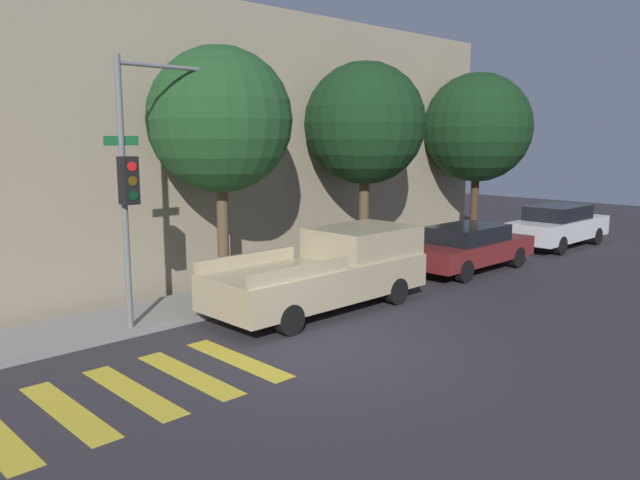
{
  "coord_description": "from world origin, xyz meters",
  "views": [
    {
      "loc": [
        -7.59,
        -7.7,
        3.85
      ],
      "look_at": [
        1.92,
        2.1,
        1.6
      ],
      "focal_mm": 35.0,
      "sensor_mm": 36.0,
      "label": 1
    }
  ],
  "objects_px": {
    "tree_midblock": "(365,124)",
    "pickup_truck": "(330,270)",
    "sedan_middle": "(558,225)",
    "traffic_light_pole": "(149,155)",
    "sedan_near_corner": "(468,247)",
    "tree_near_corner": "(220,121)",
    "tree_far_end": "(477,128)"
  },
  "relations": [
    {
      "from": "traffic_light_pole",
      "to": "sedan_middle",
      "type": "xyz_separation_m",
      "value": [
        15.17,
        -1.27,
        -2.73
      ]
    },
    {
      "from": "tree_midblock",
      "to": "tree_far_end",
      "type": "relative_size",
      "value": 0.98
    },
    {
      "from": "tree_near_corner",
      "to": "sedan_middle",
      "type": "bearing_deg",
      "value": -9.2
    },
    {
      "from": "pickup_truck",
      "to": "sedan_middle",
      "type": "distance_m",
      "value": 11.46
    },
    {
      "from": "tree_midblock",
      "to": "pickup_truck",
      "type": "bearing_deg",
      "value": -148.95
    },
    {
      "from": "traffic_light_pole",
      "to": "sedan_middle",
      "type": "distance_m",
      "value": 15.47
    },
    {
      "from": "tree_far_end",
      "to": "sedan_middle",
      "type": "bearing_deg",
      "value": -43.84
    },
    {
      "from": "traffic_light_pole",
      "to": "tree_far_end",
      "type": "relative_size",
      "value": 0.89
    },
    {
      "from": "tree_midblock",
      "to": "tree_near_corner",
      "type": "bearing_deg",
      "value": 180.0
    },
    {
      "from": "tree_midblock",
      "to": "sedan_near_corner",
      "type": "bearing_deg",
      "value": -43.06
    },
    {
      "from": "traffic_light_pole",
      "to": "sedan_near_corner",
      "type": "relative_size",
      "value": 1.18
    },
    {
      "from": "pickup_truck",
      "to": "tree_far_end",
      "type": "relative_size",
      "value": 0.88
    },
    {
      "from": "traffic_light_pole",
      "to": "tree_far_end",
      "type": "bearing_deg",
      "value": 3.61
    },
    {
      "from": "pickup_truck",
      "to": "sedan_near_corner",
      "type": "distance_m",
      "value": 5.71
    },
    {
      "from": "tree_far_end",
      "to": "tree_midblock",
      "type": "bearing_deg",
      "value": -180.0
    },
    {
      "from": "traffic_light_pole",
      "to": "tree_far_end",
      "type": "distance_m",
      "value": 13.04
    },
    {
      "from": "pickup_truck",
      "to": "sedan_middle",
      "type": "height_order",
      "value": "pickup_truck"
    },
    {
      "from": "traffic_light_pole",
      "to": "sedan_near_corner",
      "type": "height_order",
      "value": "traffic_light_pole"
    },
    {
      "from": "sedan_middle",
      "to": "tree_far_end",
      "type": "height_order",
      "value": "tree_far_end"
    },
    {
      "from": "sedan_middle",
      "to": "tree_near_corner",
      "type": "height_order",
      "value": "tree_near_corner"
    },
    {
      "from": "tree_midblock",
      "to": "traffic_light_pole",
      "type": "bearing_deg",
      "value": -173.49
    },
    {
      "from": "sedan_near_corner",
      "to": "tree_near_corner",
      "type": "relative_size",
      "value": 0.77
    },
    {
      "from": "tree_near_corner",
      "to": "tree_midblock",
      "type": "bearing_deg",
      "value": 0.0
    },
    {
      "from": "pickup_truck",
      "to": "sedan_near_corner",
      "type": "xyz_separation_m",
      "value": [
        5.71,
        -0.0,
        -0.16
      ]
    },
    {
      "from": "sedan_middle",
      "to": "tree_far_end",
      "type": "relative_size",
      "value": 0.77
    },
    {
      "from": "pickup_truck",
      "to": "sedan_middle",
      "type": "relative_size",
      "value": 1.15
    },
    {
      "from": "traffic_light_pole",
      "to": "pickup_truck",
      "type": "bearing_deg",
      "value": -18.91
    },
    {
      "from": "tree_near_corner",
      "to": "tree_midblock",
      "type": "xyz_separation_m",
      "value": [
        4.92,
        0.0,
        -0.0
      ]
    },
    {
      "from": "sedan_near_corner",
      "to": "tree_near_corner",
      "type": "distance_m",
      "value": 8.24
    },
    {
      "from": "pickup_truck",
      "to": "sedan_middle",
      "type": "bearing_deg",
      "value": -0.0
    },
    {
      "from": "tree_near_corner",
      "to": "pickup_truck",
      "type": "bearing_deg",
      "value": -55.33
    },
    {
      "from": "sedan_near_corner",
      "to": "sedan_middle",
      "type": "height_order",
      "value": "sedan_middle"
    }
  ]
}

